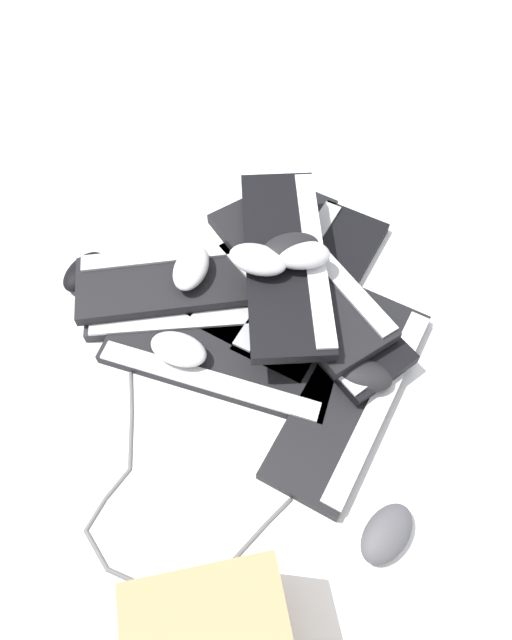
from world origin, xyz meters
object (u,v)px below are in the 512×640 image
(mouse_3, at_px, (179,349))
(mouse_4, at_px, (387,534))
(keyboard_4, at_px, (351,393))
(keyboard_8, at_px, (286,259))
(keyboard_1, at_px, (259,256))
(keyboard_6, at_px, (299,273))
(mouse_0, at_px, (84,272))
(mouse_5, at_px, (258,259))
(mouse_6, at_px, (191,268))
(keyboard_7, at_px, (188,277))
(mouse_2, at_px, (300,254))
(keyboard_5, at_px, (310,301))
(mouse_7, at_px, (291,248))
(keyboard_0, at_px, (314,285))
(keyboard_3, at_px, (219,359))
(mouse_1, at_px, (362,375))
(keyboard_2, at_px, (197,301))

(mouse_3, height_order, mouse_4, mouse_3)
(keyboard_4, bearing_deg, keyboard_8, 94.99)
(keyboard_1, relative_size, keyboard_6, 0.95)
(mouse_4, bearing_deg, mouse_0, -92.11)
(mouse_0, distance_m, mouse_5, 0.38)
(keyboard_4, bearing_deg, mouse_4, -103.42)
(mouse_3, relative_size, mouse_6, 1.00)
(keyboard_8, xyz_separation_m, mouse_3, (-0.25, -0.09, -0.05))
(keyboard_7, xyz_separation_m, mouse_2, (0.20, -0.10, 0.10))
(mouse_5, bearing_deg, mouse_3, -117.08)
(keyboard_4, xyz_separation_m, mouse_3, (-0.27, 0.18, 0.04))
(keyboard_5, height_order, keyboard_6, keyboard_6)
(mouse_0, xyz_separation_m, mouse_2, (0.39, -0.20, 0.12))
(keyboard_8, bearing_deg, mouse_7, -43.74)
(keyboard_0, bearing_deg, keyboard_5, -123.56)
(keyboard_0, distance_m, mouse_6, 0.25)
(keyboard_3, relative_size, mouse_5, 3.97)
(mouse_4, relative_size, mouse_7, 1.00)
(keyboard_4, relative_size, mouse_3, 3.94)
(keyboard_6, bearing_deg, keyboard_4, -89.29)
(mouse_2, xyz_separation_m, mouse_3, (-0.26, -0.06, -0.09))
(mouse_2, bearing_deg, mouse_5, 7.72)
(mouse_7, bearing_deg, mouse_1, 104.66)
(keyboard_5, bearing_deg, mouse_3, -176.75)
(keyboard_4, height_order, mouse_1, mouse_1)
(mouse_1, bearing_deg, keyboard_8, 135.78)
(mouse_0, distance_m, mouse_3, 0.30)
(mouse_1, xyz_separation_m, mouse_2, (-0.03, 0.23, 0.09))
(keyboard_3, distance_m, mouse_1, 0.27)
(keyboard_2, relative_size, mouse_4, 4.22)
(mouse_0, bearing_deg, mouse_3, 76.22)
(keyboard_1, height_order, keyboard_4, same)
(keyboard_3, height_order, mouse_0, mouse_0)
(keyboard_8, bearing_deg, mouse_0, 154.41)
(keyboard_2, bearing_deg, keyboard_8, -9.26)
(mouse_5, bearing_deg, keyboard_6, 32.82)
(keyboard_0, relative_size, keyboard_8, 0.93)
(mouse_3, height_order, mouse_5, mouse_5)
(keyboard_7, relative_size, mouse_0, 4.20)
(mouse_4, bearing_deg, mouse_7, -122.98)
(keyboard_0, xyz_separation_m, mouse_3, (-0.31, -0.07, 0.04))
(mouse_1, relative_size, mouse_2, 1.00)
(keyboard_0, relative_size, mouse_7, 3.94)
(keyboard_2, xyz_separation_m, mouse_7, (0.18, -0.03, 0.13))
(keyboard_0, bearing_deg, keyboard_2, 168.70)
(keyboard_2, height_order, keyboard_5, keyboard_5)
(mouse_0, relative_size, mouse_3, 1.00)
(keyboard_6, bearing_deg, keyboard_3, -155.24)
(mouse_2, relative_size, mouse_7, 1.00)
(keyboard_4, bearing_deg, mouse_1, 28.50)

